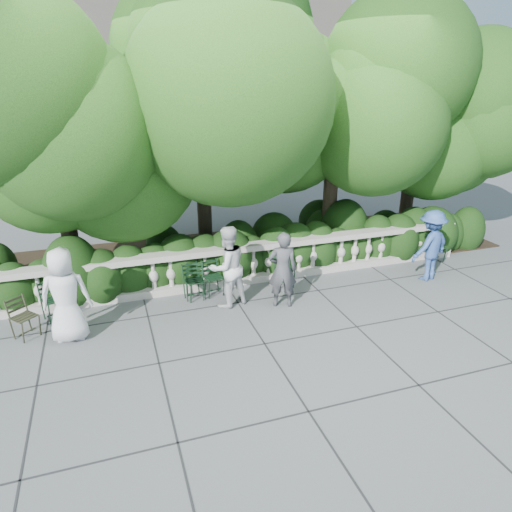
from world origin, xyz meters
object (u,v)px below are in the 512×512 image
object	(u,v)px
chair_e	(286,289)
person_casual_man	(227,267)
chair_a	(198,301)
person_businessman	(65,295)
chair_d	(216,297)
chair_c	(196,301)
chair_b	(59,321)
person_older_blue	(430,245)
chair_weathered	(33,339)
person_woman_grey	(282,270)
chair_f	(439,264)

from	to	relation	value
chair_e	person_casual_man	size ratio (longest dim) A/B	0.46
chair_a	person_businessman	size ratio (longest dim) A/B	0.45
chair_a	chair_e	size ratio (longest dim) A/B	1.00
chair_d	chair_c	bearing A→B (deg)	173.88
chair_b	person_casual_man	distance (m)	3.69
chair_d	person_casual_man	distance (m)	1.03
chair_b	person_businessman	distance (m)	1.27
person_casual_man	person_older_blue	bearing A→B (deg)	159.20
person_casual_man	person_businessman	bearing A→B (deg)	-11.22
chair_weathered	person_businessman	world-z (taller)	person_businessman
chair_e	person_older_blue	xyz separation A→B (m)	(3.57, -0.57, 0.89)
chair_a	person_woman_grey	xyz separation A→B (m)	(1.73, -0.80, 0.86)
chair_c	chair_weathered	bearing A→B (deg)	-158.33
chair_a	chair_f	xyz separation A→B (m)	(6.69, 0.09, 0.00)
chair_f	person_businessman	xyz separation A→B (m)	(-9.35, -0.88, 0.94)
person_woman_grey	person_older_blue	xyz separation A→B (m)	(3.99, 0.18, 0.03)
chair_d	person_woman_grey	size ratio (longest dim) A/B	0.49
chair_b	chair_weathered	xyz separation A→B (m)	(-0.45, -0.59, 0.00)
chair_b	chair_f	bearing A→B (deg)	-26.42
chair_d	person_businessman	world-z (taller)	person_businessman
chair_a	chair_d	bearing A→B (deg)	-9.47
chair_b	person_casual_man	size ratio (longest dim) A/B	0.46
person_businessman	person_older_blue	world-z (taller)	person_businessman
chair_b	person_casual_man	bearing A→B (deg)	-33.48
chair_a	chair_f	distance (m)	6.70
person_businessman	person_casual_man	distance (m)	3.29
person_woman_grey	person_casual_man	world-z (taller)	person_casual_man
chair_f	person_older_blue	size ratio (longest dim) A/B	0.47
chair_c	chair_d	distance (m)	0.50
person_older_blue	chair_c	bearing A→B (deg)	-21.84
chair_a	chair_weathered	distance (m)	3.44
person_casual_man	chair_b	bearing A→B (deg)	-24.91
chair_a	chair_c	size ratio (longest dim) A/B	1.00
chair_d	person_businessman	size ratio (longest dim) A/B	0.45
chair_e	person_casual_man	xyz separation A→B (m)	(-1.54, -0.34, 0.92)
chair_a	chair_b	world-z (taller)	same
chair_weathered	chair_f	bearing A→B (deg)	-37.09
chair_f	chair_weathered	size ratio (longest dim) A/B	1.00
chair_e	chair_c	bearing A→B (deg)	179.98
chair_a	person_businessman	xyz separation A→B (m)	(-2.66, -0.80, 0.94)
chair_b	chair_weathered	bearing A→B (deg)	-154.06
chair_a	chair_c	distance (m)	0.05
chair_b	person_older_blue	distance (m)	8.73
chair_f	chair_b	bearing A→B (deg)	167.09
person_woman_grey	person_casual_man	xyz separation A→B (m)	(-1.13, 0.41, 0.06)
chair_a	person_woman_grey	distance (m)	2.09
person_casual_man	person_older_blue	world-z (taller)	person_casual_man
person_older_blue	chair_a	bearing A→B (deg)	-21.82
chair_a	person_casual_man	distance (m)	1.17
chair_b	person_older_blue	xyz separation A→B (m)	(8.66, -0.64, 0.89)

